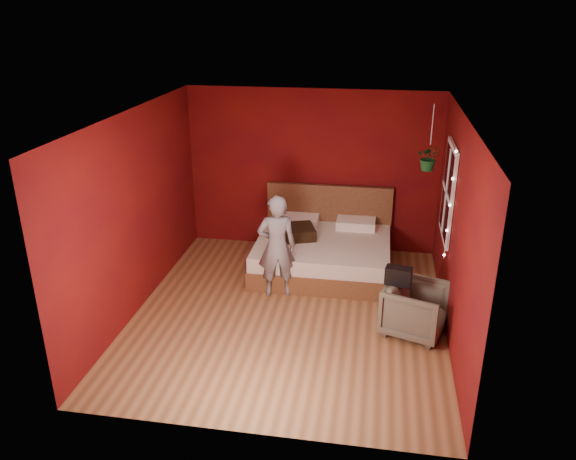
# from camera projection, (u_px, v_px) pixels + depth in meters

# --- Properties ---
(floor) EXTENTS (4.50, 4.50, 0.00)m
(floor) POSITION_uv_depth(u_px,v_px,m) (289.00, 313.00, 7.40)
(floor) COLOR #98653D
(floor) RESTS_ON ground
(room_walls) EXTENTS (4.04, 4.54, 2.62)m
(room_walls) POSITION_uv_depth(u_px,v_px,m) (289.00, 193.00, 6.77)
(room_walls) COLOR maroon
(room_walls) RESTS_ON ground
(window) EXTENTS (0.05, 0.97, 1.27)m
(window) POSITION_uv_depth(u_px,v_px,m) (448.00, 192.00, 7.36)
(window) COLOR white
(window) RESTS_ON room_walls
(fairy_lights) EXTENTS (0.04, 0.04, 1.45)m
(fairy_lights) POSITION_uv_depth(u_px,v_px,m) (450.00, 205.00, 6.88)
(fairy_lights) COLOR silver
(fairy_lights) RESTS_ON room_walls
(bed) EXTENTS (2.01, 1.71, 1.11)m
(bed) POSITION_uv_depth(u_px,v_px,m) (324.00, 251.00, 8.56)
(bed) COLOR brown
(bed) RESTS_ON ground
(person) EXTENTS (0.60, 0.47, 1.46)m
(person) POSITION_uv_depth(u_px,v_px,m) (277.00, 246.00, 7.62)
(person) COLOR gray
(person) RESTS_ON ground
(armchair) EXTENTS (0.91, 0.89, 0.66)m
(armchair) POSITION_uv_depth(u_px,v_px,m) (415.00, 309.00, 6.86)
(armchair) COLOR #585545
(armchair) RESTS_ON ground
(handbag) EXTENTS (0.34, 0.21, 0.22)m
(handbag) POSITION_uv_depth(u_px,v_px,m) (398.00, 276.00, 6.72)
(handbag) COLOR black
(handbag) RESTS_ON armchair
(throw_pillow) EXTENTS (0.61, 0.61, 0.17)m
(throw_pillow) POSITION_uv_depth(u_px,v_px,m) (298.00, 232.00, 8.46)
(throw_pillow) COLOR black
(throw_pillow) RESTS_ON bed
(hanging_plant) EXTENTS (0.33, 0.28, 0.88)m
(hanging_plant) POSITION_uv_depth(u_px,v_px,m) (429.00, 158.00, 7.44)
(hanging_plant) COLOR silver
(hanging_plant) RESTS_ON room_walls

